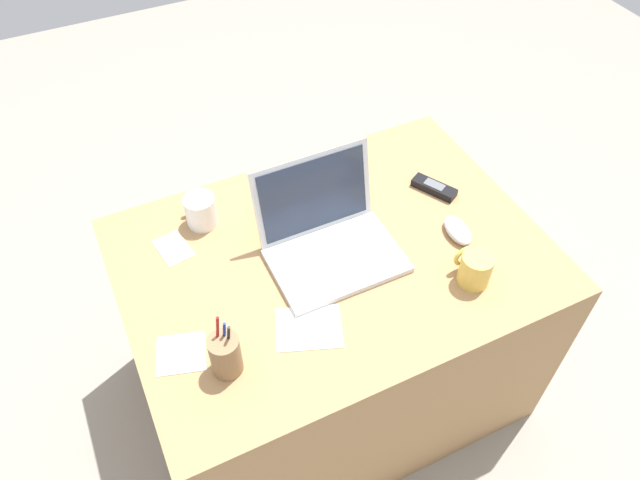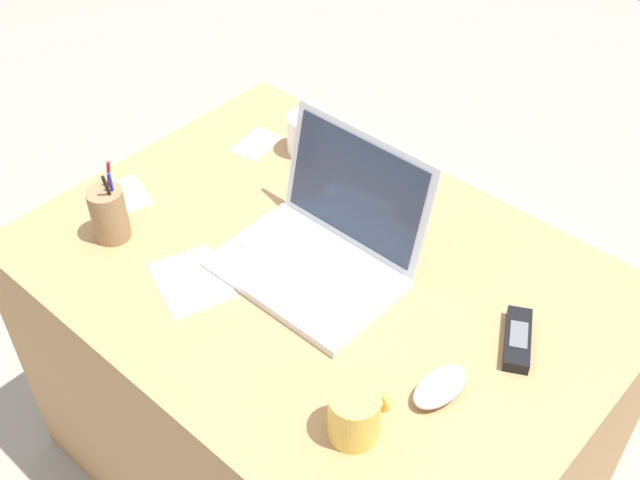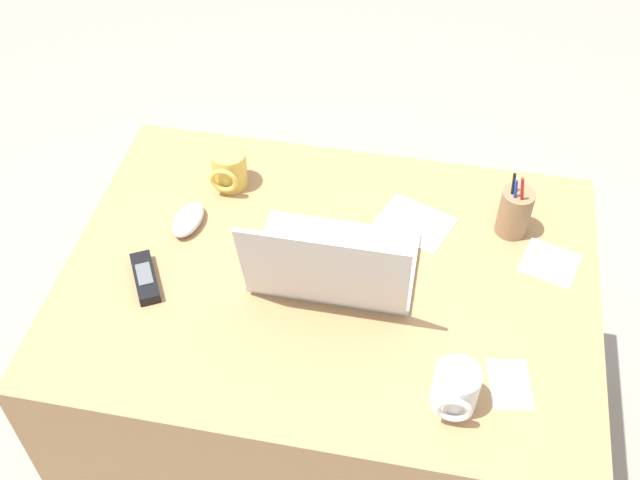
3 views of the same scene
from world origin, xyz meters
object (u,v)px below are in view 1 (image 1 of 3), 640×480
Objects in this scene: computer_mouse at (458,230)px; coffee_mug_tall at (475,268)px; coffee_mug_white at (200,210)px; cordless_phone at (434,188)px; pen_holder at (225,355)px; laptop at (329,238)px.

coffee_mug_tall is at bearing -104.63° from computer_mouse.
computer_mouse is 1.15× the size of coffee_mug_white.
cordless_phone is at bearing -14.82° from coffee_mug_white.
pen_holder is (-0.76, -0.30, 0.05)m from cordless_phone.
pen_holder is (-0.10, -0.48, 0.01)m from coffee_mug_white.
computer_mouse is at bearing 9.61° from pen_holder.
pen_holder reaches higher than computer_mouse.
computer_mouse is 1.20× the size of coffee_mug_tall.
laptop reaches higher than coffee_mug_tall.
computer_mouse is (0.35, -0.10, -0.03)m from laptop.
computer_mouse reaches higher than cordless_phone.
coffee_mug_tall is at bearing -41.62° from coffee_mug_white.
laptop is 0.39m from coffee_mug_tall.
coffee_mug_white is 1.05× the size of coffee_mug_tall.
cordless_phone is 0.79× the size of pen_holder.
laptop is 2.46× the size of cordless_phone.
pen_holder is at bearing -101.21° from coffee_mug_white.
cordless_phone is at bearing 21.64° from pen_holder.
coffee_mug_white is 0.56× the size of pen_holder.
cordless_phone is (0.67, -0.18, -0.04)m from coffee_mug_white.
pen_holder is at bearing 177.55° from coffee_mug_tall.
laptop is 3.03× the size of computer_mouse.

